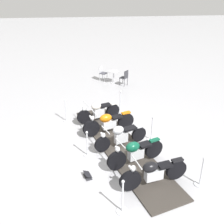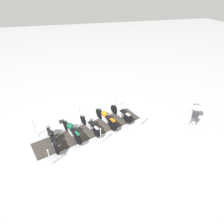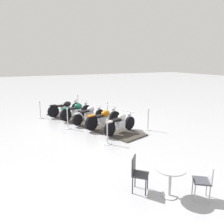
{
  "view_description": "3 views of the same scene",
  "coord_description": "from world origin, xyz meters",
  "px_view_note": "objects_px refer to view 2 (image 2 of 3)",
  "views": [
    {
      "loc": [
        -8.69,
        1.29,
        5.85
      ],
      "look_at": [
        1.39,
        0.2,
        0.85
      ],
      "focal_mm": 43.37,
      "sensor_mm": 36.0,
      "label": 1
    },
    {
      "loc": [
        -1.2,
        -9.33,
        7.56
      ],
      "look_at": [
        1.61,
        0.63,
        0.68
      ],
      "focal_mm": 30.56,
      "sensor_mm": 36.0,
      "label": 2
    },
    {
      "loc": [
        11.21,
        -4.1,
        3.39
      ],
      "look_at": [
        2.41,
        0.2,
        1.13
      ],
      "focal_mm": 36.37,
      "sensor_mm": 36.0,
      "label": 3
    }
  ],
  "objects_px": {
    "stanchion_right_mid": "(80,116)",
    "cafe_chair_near_table": "(197,104)",
    "cafe_table": "(197,110)",
    "motorcycle_forest": "(71,130)",
    "stanchion_left_mid": "(101,139)",
    "cafe_chair_across_table": "(195,117)",
    "motorcycle_black": "(52,138)",
    "stanchion_left_front": "(140,122)",
    "motorcycle_copper": "(105,117)",
    "motorcycle_chrome": "(89,123)",
    "stanchion_right_front": "(116,103)",
    "info_placard": "(62,122)",
    "motorcycle_cream": "(120,112)",
    "stanchion_left_rear": "(50,160)",
    "stanchion_right_rear": "(35,131)"
  },
  "relations": [
    {
      "from": "motorcycle_forest",
      "to": "motorcycle_chrome",
      "type": "bearing_deg",
      "value": -93.61
    },
    {
      "from": "info_placard",
      "to": "stanchion_left_front",
      "type": "bearing_deg",
      "value": -37.4
    },
    {
      "from": "cafe_chair_near_table",
      "to": "motorcycle_chrome",
      "type": "bearing_deg",
      "value": -52.79
    },
    {
      "from": "stanchion_right_front",
      "to": "cafe_chair_across_table",
      "type": "relative_size",
      "value": 1.14
    },
    {
      "from": "motorcycle_forest",
      "to": "stanchion_left_mid",
      "type": "height_order",
      "value": "motorcycle_forest"
    },
    {
      "from": "stanchion_left_front",
      "to": "cafe_chair_across_table",
      "type": "bearing_deg",
      "value": -11.93
    },
    {
      "from": "stanchion_left_rear",
      "to": "stanchion_right_front",
      "type": "bearing_deg",
      "value": 42.49
    },
    {
      "from": "cafe_chair_near_table",
      "to": "stanchion_left_mid",
      "type": "bearing_deg",
      "value": -42.5
    },
    {
      "from": "stanchion_left_mid",
      "to": "motorcycle_chrome",
      "type": "bearing_deg",
      "value": 107.73
    },
    {
      "from": "cafe_chair_near_table",
      "to": "cafe_chair_across_table",
      "type": "relative_size",
      "value": 0.97
    },
    {
      "from": "motorcycle_cream",
      "to": "motorcycle_forest",
      "type": "xyz_separation_m",
      "value": [
        -3.36,
        -1.06,
        0.02
      ]
    },
    {
      "from": "motorcycle_chrome",
      "to": "info_placard",
      "type": "distance_m",
      "value": 2.13
    },
    {
      "from": "motorcycle_copper",
      "to": "cafe_chair_across_table",
      "type": "xyz_separation_m",
      "value": [
        5.55,
        -1.52,
        0.03
      ]
    },
    {
      "from": "stanchion_left_rear",
      "to": "motorcycle_forest",
      "type": "bearing_deg",
      "value": 56.07
    },
    {
      "from": "stanchion_right_mid",
      "to": "stanchion_right_rear",
      "type": "bearing_deg",
      "value": -162.35
    },
    {
      "from": "motorcycle_cream",
      "to": "stanchion_right_front",
      "type": "bearing_deg",
      "value": -27.27
    },
    {
      "from": "motorcycle_cream",
      "to": "stanchion_right_front",
      "type": "distance_m",
      "value": 1.46
    },
    {
      "from": "stanchion_right_rear",
      "to": "motorcycle_copper",
      "type": "bearing_deg",
      "value": -0.24
    },
    {
      "from": "motorcycle_cream",
      "to": "stanchion_left_mid",
      "type": "height_order",
      "value": "stanchion_left_mid"
    },
    {
      "from": "stanchion_left_mid",
      "to": "stanchion_left_front",
      "type": "distance_m",
      "value": 2.93
    },
    {
      "from": "motorcycle_forest",
      "to": "info_placard",
      "type": "relative_size",
      "value": 4.88
    },
    {
      "from": "stanchion_left_rear",
      "to": "cafe_chair_across_table",
      "type": "height_order",
      "value": "stanchion_left_rear"
    },
    {
      "from": "stanchion_right_mid",
      "to": "cafe_chair_near_table",
      "type": "height_order",
      "value": "stanchion_right_mid"
    },
    {
      "from": "motorcycle_black",
      "to": "stanchion_left_front",
      "type": "height_order",
      "value": "stanchion_left_front"
    },
    {
      "from": "stanchion_right_rear",
      "to": "info_placard",
      "type": "xyz_separation_m",
      "value": [
        1.58,
        0.93,
        -0.29
      ]
    },
    {
      "from": "cafe_chair_across_table",
      "to": "stanchion_left_rear",
      "type": "bearing_deg",
      "value": 139.33
    },
    {
      "from": "stanchion_right_rear",
      "to": "cafe_chair_near_table",
      "type": "distance_m",
      "value": 10.91
    },
    {
      "from": "motorcycle_forest",
      "to": "stanchion_right_front",
      "type": "bearing_deg",
      "value": -75.64
    },
    {
      "from": "stanchion_right_rear",
      "to": "motorcycle_black",
      "type": "bearing_deg",
      "value": -48.49
    },
    {
      "from": "cafe_table",
      "to": "stanchion_left_mid",
      "type": "bearing_deg",
      "value": -173.6
    },
    {
      "from": "motorcycle_copper",
      "to": "stanchion_right_front",
      "type": "distance_m",
      "value": 2.2
    },
    {
      "from": "motorcycle_cream",
      "to": "stanchion_right_front",
      "type": "xyz_separation_m",
      "value": [
        0.15,
        1.44,
        -0.13
      ]
    },
    {
      "from": "motorcycle_black",
      "to": "stanchion_right_mid",
      "type": "bearing_deg",
      "value": -56.12
    },
    {
      "from": "motorcycle_cream",
      "to": "info_placard",
      "type": "height_order",
      "value": "motorcycle_cream"
    },
    {
      "from": "motorcycle_copper",
      "to": "cafe_chair_near_table",
      "type": "xyz_separation_m",
      "value": [
        6.6,
        -0.26,
        0.03
      ]
    },
    {
      "from": "stanchion_left_mid",
      "to": "stanchion_right_rear",
      "type": "bearing_deg",
      "value": 154.86
    },
    {
      "from": "motorcycle_black",
      "to": "stanchion_right_rear",
      "type": "xyz_separation_m",
      "value": [
        -0.96,
        1.08,
        -0.17
      ]
    },
    {
      "from": "stanchion_left_mid",
      "to": "motorcycle_forest",
      "type": "bearing_deg",
      "value": 147.85
    },
    {
      "from": "stanchion_left_front",
      "to": "stanchion_right_front",
      "type": "xyz_separation_m",
      "value": [
        -0.82,
        2.58,
        0.06
      ]
    },
    {
      "from": "motorcycle_chrome",
      "to": "motorcycle_black",
      "type": "height_order",
      "value": "motorcycle_black"
    },
    {
      "from": "stanchion_right_mid",
      "to": "stanchion_right_front",
      "type": "relative_size",
      "value": 0.95
    },
    {
      "from": "motorcycle_cream",
      "to": "stanchion_left_rear",
      "type": "height_order",
      "value": "stanchion_left_rear"
    },
    {
      "from": "stanchion_left_mid",
      "to": "info_placard",
      "type": "distance_m",
      "value": 3.33
    },
    {
      "from": "stanchion_left_rear",
      "to": "info_placard",
      "type": "distance_m",
      "value": 3.6
    },
    {
      "from": "stanchion_right_mid",
      "to": "cafe_table",
      "type": "bearing_deg",
      "value": -13.42
    },
    {
      "from": "cafe_table",
      "to": "stanchion_right_mid",
      "type": "bearing_deg",
      "value": 166.58
    },
    {
      "from": "motorcycle_copper",
      "to": "motorcycle_black",
      "type": "xyz_separation_m",
      "value": [
        -3.35,
        -1.07,
        -0.0
      ]
    },
    {
      "from": "motorcycle_black",
      "to": "stanchion_left_rear",
      "type": "height_order",
      "value": "motorcycle_black"
    },
    {
      "from": "motorcycle_cream",
      "to": "stanchion_left_rear",
      "type": "bearing_deg",
      "value": 101.13
    },
    {
      "from": "motorcycle_cream",
      "to": "info_placard",
      "type": "distance_m",
      "value": 3.93
    }
  ]
}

